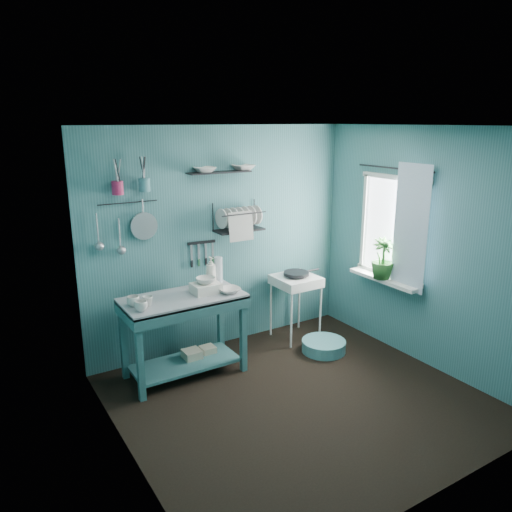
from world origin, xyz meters
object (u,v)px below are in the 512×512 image
frying_pan (296,273)px  floor_basin (324,346)px  wash_tub (206,288)px  soap_bottle (211,271)px  storage_tin_large (192,360)px  water_bottle (218,270)px  utensil_cup_magenta (118,188)px  mug_right (133,301)px  dish_rack (239,217)px  storage_tin_small (208,355)px  work_counter (184,336)px  colander (144,226)px  utensil_cup_teal (144,185)px  hotplate_stand (295,307)px  mug_left (141,306)px  potted_plant (383,259)px  mug_mid (148,301)px

frying_pan → floor_basin: frying_pan is taller
wash_tub → soap_bottle: size_ratio=0.94×
soap_bottle → storage_tin_large: 0.96m
wash_tub → water_bottle: 0.37m
water_bottle → utensil_cup_magenta: 1.36m
mug_right → dish_rack: 1.53m
water_bottle → storage_tin_small: water_bottle is taller
utensil_cup_magenta → work_counter: bearing=-41.5°
colander → water_bottle: bearing=-16.2°
colander → storage_tin_large: colander is taller
wash_tub → utensil_cup_teal: (-0.43, 0.42, 1.03)m
dish_rack → storage_tin_small: 1.54m
colander → mug_right: bearing=-124.5°
soap_bottle → frying_pan: 1.10m
utensil_cup_magenta → storage_tin_small: bearing=-23.1°
storage_tin_large → storage_tin_small: size_ratio=1.10×
hotplate_stand → utensil_cup_magenta: size_ratio=5.94×
work_counter → mug_left: bearing=-164.8°
hotplate_stand → mug_left: bearing=-172.1°
soap_bottle → hotplate_stand: bearing=-3.1°
water_bottle → potted_plant: potted_plant is taller
mug_right → frying_pan: 2.01m
water_bottle → work_counter: bearing=-157.1°
water_bottle → potted_plant: size_ratio=0.61×
work_counter → frying_pan: 1.56m
mug_right → frying_pan: bearing=4.0°
hotplate_stand → potted_plant: 1.18m
hotplate_stand → potted_plant: size_ratio=1.68×
potted_plant → storage_tin_large: potted_plant is taller
floor_basin → soap_bottle: bearing=154.3°
hotplate_stand → storage_tin_large: 1.43m
frying_pan → storage_tin_large: (-1.40, -0.09, -0.70)m
mug_left → water_bottle: bearing=20.8°
soap_bottle → floor_basin: soap_bottle is taller
water_bottle → storage_tin_large: size_ratio=1.27×
soap_bottle → storage_tin_large: soap_bottle is taller
mug_mid → dish_rack: dish_rack is taller
storage_tin_large → storage_tin_small: (0.20, 0.03, -0.01)m
mug_left → potted_plant: size_ratio=0.27×
soap_bottle → mug_right: bearing=-167.7°
storage_tin_large → storage_tin_small: storage_tin_large is taller
hotplate_stand → storage_tin_small: hotplate_stand is taller
mug_left → frying_pan: 2.01m
frying_pan → utensil_cup_teal: (-1.69, 0.26, 1.12)m
potted_plant → water_bottle: bearing=154.4°
mug_mid → utensil_cup_teal: utensil_cup_teal is taller
mug_right → hotplate_stand: size_ratio=0.16×
frying_pan → storage_tin_small: size_ratio=1.50×
mug_mid → utensil_cup_teal: (0.20, 0.46, 1.03)m
dish_rack → storage_tin_small: (-0.56, -0.27, -1.41)m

